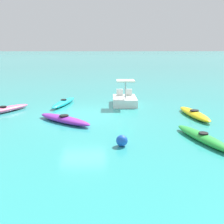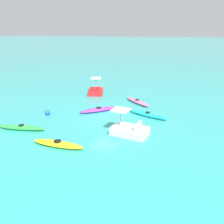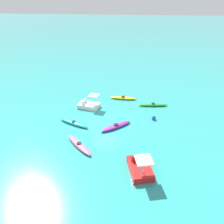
% 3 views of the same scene
% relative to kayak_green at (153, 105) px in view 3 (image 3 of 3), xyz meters
% --- Properties ---
extents(ground_plane, '(600.00, 600.00, 0.00)m').
position_rel_kayak_green_xyz_m(ground_plane, '(5.04, -4.33, -0.16)').
color(ground_plane, teal).
extents(kayak_green, '(1.54, 3.52, 0.37)m').
position_rel_kayak_green_xyz_m(kayak_green, '(0.00, 0.00, 0.00)').
color(kayak_green, green).
rests_on(kayak_green, ground_plane).
extents(kayak_yellow, '(1.10, 3.40, 0.37)m').
position_rel_kayak_green_xyz_m(kayak_yellow, '(-0.96, -3.91, 0.00)').
color(kayak_yellow, yellow).
rests_on(kayak_yellow, ground_plane).
extents(kayak_cyan, '(1.41, 3.55, 0.37)m').
position_rel_kayak_green_xyz_m(kayak_cyan, '(6.47, -7.24, -0.00)').
color(kayak_cyan, '#19B7C6').
rests_on(kayak_cyan, ground_plane).
extents(kayak_purple, '(3.10, 2.78, 0.37)m').
position_rel_kayak_green_xyz_m(kayak_purple, '(5.86, -3.01, 0.00)').
color(kayak_purple, purple).
rests_on(kayak_purple, ground_plane).
extents(kayak_pink, '(2.51, 3.21, 0.37)m').
position_rel_kayak_green_xyz_m(kayak_pink, '(9.64, -5.22, 0.00)').
color(kayak_pink, pink).
rests_on(kayak_pink, ground_plane).
extents(pedal_boat_white, '(1.56, 2.48, 1.68)m').
position_rel_kayak_green_xyz_m(pedal_boat_white, '(2.52, -7.19, 0.17)').
color(pedal_boat_white, white).
rests_on(pedal_boat_white, ground_plane).
extents(pedal_boat_red, '(2.80, 2.33, 1.68)m').
position_rel_kayak_green_xyz_m(pedal_boat_red, '(11.06, 0.19, 0.17)').
color(pedal_boat_red, red).
rests_on(pedal_boat_red, ground_plane).
extents(buoy_blue, '(0.44, 0.44, 0.44)m').
position_rel_kayak_green_xyz_m(buoy_blue, '(3.24, 0.40, 0.06)').
color(buoy_blue, blue).
rests_on(buoy_blue, ground_plane).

